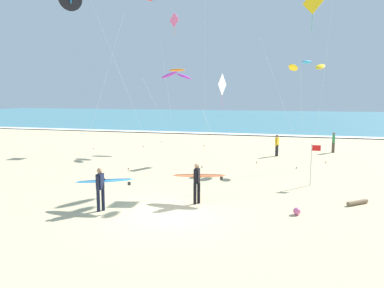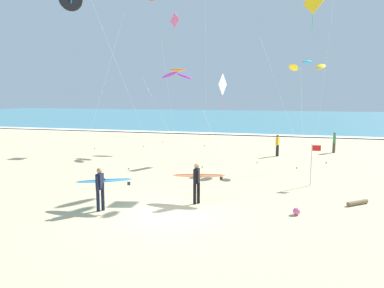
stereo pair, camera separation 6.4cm
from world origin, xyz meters
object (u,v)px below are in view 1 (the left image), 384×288
(kite_diamond_golden_outer, at_px, (311,9))
(beach_ball, at_px, (297,211))
(kite_arc_cobalt_close, at_px, (307,66))
(surfer_lead, at_px, (102,184))
(bystander_yellow_top, at_px, (277,145))
(bystander_green_top, at_px, (333,142))
(kite_diamond_rose_far, at_px, (174,25))
(kite_arc_amber_high, at_px, (177,74))
(surfer_trailing, at_px, (198,178))
(driftwood_log, at_px, (357,202))
(lifeguard_flag, at_px, (312,161))
(kite_diamond_ivory_mid, at_px, (222,86))

(kite_diamond_golden_outer, xyz_separation_m, beach_ball, (-0.62, -8.07, -9.04))
(kite_arc_cobalt_close, distance_m, kite_diamond_golden_outer, 3.79)
(surfer_lead, height_order, bystander_yellow_top, surfer_lead)
(surfer_lead, xyz_separation_m, bystander_green_top, (10.56, 17.06, -0.24))
(surfer_lead, bearing_deg, kite_diamond_rose_far, 98.55)
(kite_arc_cobalt_close, bearing_deg, kite_diamond_golden_outer, -90.70)
(kite_arc_amber_high, relative_size, bystander_yellow_top, 4.10)
(surfer_lead, bearing_deg, surfer_trailing, 28.57)
(kite_diamond_rose_far, relative_size, kite_arc_cobalt_close, 1.73)
(surfer_lead, relative_size, driftwood_log, 2.36)
(beach_ball, bearing_deg, kite_diamond_golden_outer, 85.57)
(kite_diamond_golden_outer, relative_size, beach_ball, 36.26)
(kite_arc_amber_high, xyz_separation_m, bystander_yellow_top, (7.92, -0.90, -5.30))
(driftwood_log, bearing_deg, kite_arc_amber_high, 133.54)
(kite_diamond_golden_outer, height_order, lifeguard_flag, kite_diamond_golden_outer)
(surfer_lead, distance_m, beach_ball, 7.55)
(kite_diamond_ivory_mid, distance_m, kite_diamond_golden_outer, 7.30)
(kite_diamond_rose_far, relative_size, beach_ball, 40.94)
(kite_arc_cobalt_close, bearing_deg, kite_arc_amber_high, 160.35)
(kite_diamond_rose_far, relative_size, kite_arc_amber_high, 1.76)
(bystander_green_top, bearing_deg, bystander_yellow_top, -147.19)
(kite_diamond_golden_outer, distance_m, lifeguard_flag, 8.60)
(kite_diamond_ivory_mid, distance_m, kite_diamond_rose_far, 9.77)
(kite_arc_cobalt_close, distance_m, bystander_yellow_top, 6.28)
(kite_arc_cobalt_close, height_order, kite_diamond_golden_outer, kite_diamond_golden_outer)
(surfer_lead, distance_m, lifeguard_flag, 10.16)
(lifeguard_flag, bearing_deg, kite_diamond_golden_outer, 93.42)
(kite_diamond_golden_outer, bearing_deg, bystander_green_top, 71.76)
(bystander_green_top, xyz_separation_m, beach_ball, (-3.17, -15.78, -0.67))
(kite_diamond_rose_far, distance_m, driftwood_log, 22.12)
(surfer_trailing, relative_size, bystander_yellow_top, 1.45)
(kite_diamond_rose_far, xyz_separation_m, bystander_yellow_top, (9.07, -3.84, -9.62))
(kite_arc_amber_high, height_order, beach_ball, kite_arc_amber_high)
(bystander_green_top, bearing_deg, kite_diamond_rose_far, 175.17)
(kite_arc_cobalt_close, bearing_deg, bystander_green_top, 64.44)
(surfer_trailing, distance_m, kite_arc_cobalt_close, 12.17)
(kite_arc_amber_high, bearing_deg, kite_diamond_ivory_mid, -37.66)
(kite_arc_amber_high, distance_m, bystander_green_top, 13.37)
(kite_arc_amber_high, bearing_deg, surfer_trailing, -69.57)
(surfer_lead, distance_m, kite_arc_amber_high, 16.14)
(kite_diamond_golden_outer, height_order, bystander_green_top, kite_diamond_golden_outer)
(surfer_trailing, height_order, beach_ball, surfer_trailing)
(surfer_lead, distance_m, kite_arc_cobalt_close, 15.22)
(surfer_lead, height_order, bystander_green_top, surfer_lead)
(lifeguard_flag, xyz_separation_m, driftwood_log, (1.63, -2.76, -1.17))
(kite_diamond_ivory_mid, height_order, kite_arc_cobalt_close, kite_arc_cobalt_close)
(bystander_yellow_top, bearing_deg, beach_ball, -85.40)
(surfer_trailing, bearing_deg, driftwood_log, 11.94)
(kite_arc_amber_high, distance_m, kite_diamond_golden_outer, 11.68)
(kite_arc_amber_high, height_order, kite_diamond_golden_outer, kite_diamond_golden_outer)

